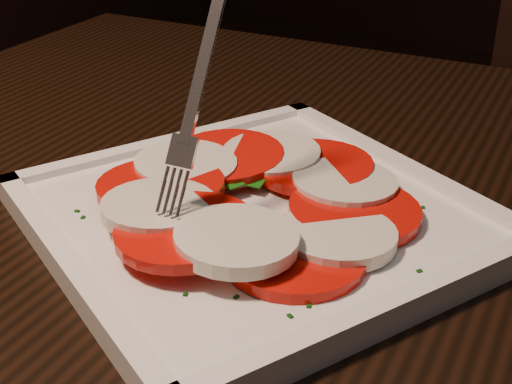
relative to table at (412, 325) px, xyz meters
The scene contains 4 objects.
table is the anchor object (origin of this frame).
plate 0.17m from the table, 140.80° to the right, with size 0.29×0.29×0.01m, color white.
caprese_salad 0.18m from the table, 140.86° to the right, with size 0.26×0.24×0.03m.
fork 0.26m from the table, 143.65° to the right, with size 0.04×0.10×0.15m, color white, non-canonical shape.
Camera 1 is at (0.01, -0.38, 1.02)m, focal length 50.00 mm.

